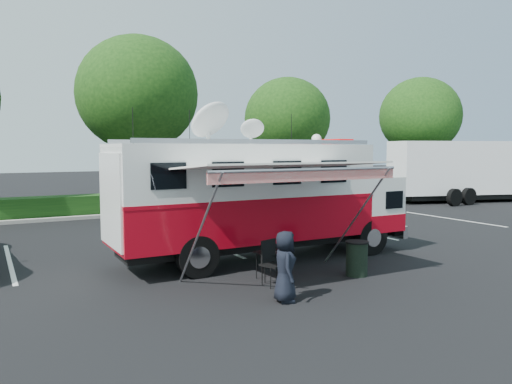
% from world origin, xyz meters
% --- Properties ---
extents(ground_plane, '(120.00, 120.00, 0.00)m').
position_xyz_m(ground_plane, '(0.00, 0.00, 0.00)').
color(ground_plane, black).
rests_on(ground_plane, ground).
extents(back_border, '(60.00, 6.14, 8.87)m').
position_xyz_m(back_border, '(1.14, 12.90, 5.00)').
color(back_border, '#9E998E').
rests_on(back_border, ground_plane).
extents(stall_lines, '(24.12, 5.50, 0.01)m').
position_xyz_m(stall_lines, '(-0.50, 3.00, 0.00)').
color(stall_lines, silver).
rests_on(stall_lines, ground_plane).
extents(command_truck, '(8.80, 2.42, 4.23)m').
position_xyz_m(command_truck, '(-0.08, -0.00, 1.81)').
color(command_truck, black).
rests_on(command_truck, ground_plane).
extents(awning, '(4.80, 2.49, 2.90)m').
position_xyz_m(awning, '(-0.86, -2.52, 2.72)').
color(awning, white).
rests_on(awning, ground_plane).
extents(person, '(0.70, 0.85, 1.49)m').
position_xyz_m(person, '(-1.64, -3.75, 0.00)').
color(person, black).
rests_on(person, ground_plane).
extents(folding_table, '(0.82, 0.59, 0.68)m').
position_xyz_m(folding_table, '(-0.95, -2.06, 0.63)').
color(folding_table, black).
rests_on(folding_table, ground_plane).
extents(folding_chair, '(0.64, 0.67, 1.05)m').
position_xyz_m(folding_chair, '(-1.23, -2.48, 0.62)').
color(folding_chair, black).
rests_on(folding_chair, ground_plane).
extents(trash_bin, '(0.58, 0.58, 0.87)m').
position_xyz_m(trash_bin, '(1.07, -2.80, 0.44)').
color(trash_bin, black).
rests_on(trash_bin, ground_plane).
extents(semi_trailer, '(11.91, 5.71, 3.61)m').
position_xyz_m(semi_trailer, '(19.63, 7.45, 1.90)').
color(semi_trailer, white).
rests_on(semi_trailer, ground_plane).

